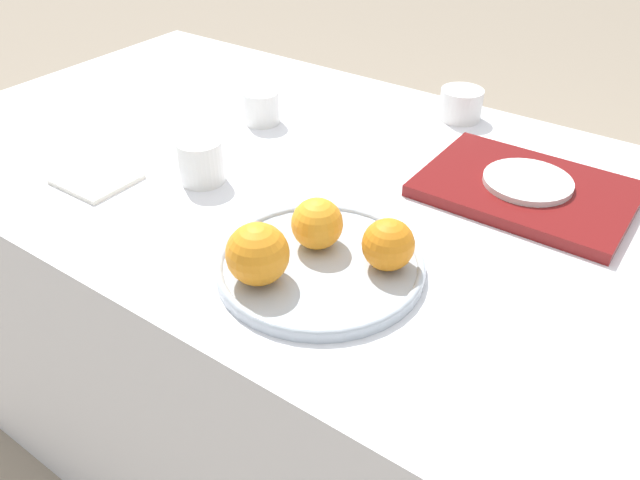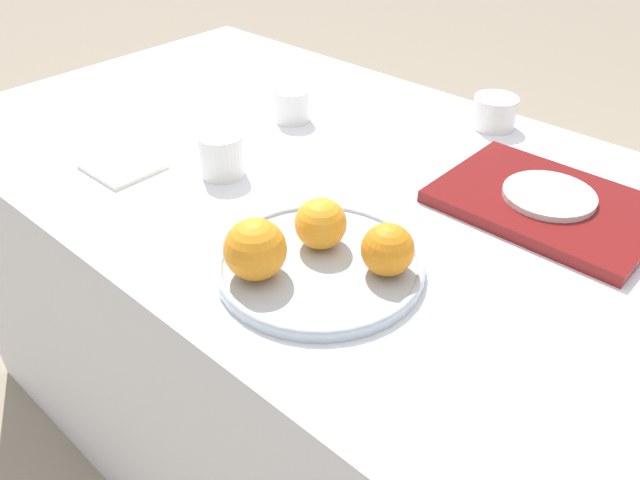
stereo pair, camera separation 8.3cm
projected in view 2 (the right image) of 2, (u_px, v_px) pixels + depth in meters
The scene contains 12 objects.
ground_plane at pixel (330, 436), 1.51m from camera, with size 12.00×12.00×0.00m, color gray.
table at pixel (332, 325), 1.30m from camera, with size 1.56×0.86×0.73m.
fruit_platter at pixel (320, 264), 0.85m from camera, with size 0.29×0.29×0.02m.
orange_0 at pixel (321, 223), 0.86m from camera, with size 0.07×0.07×0.07m.
orange_1 at pixel (388, 250), 0.81m from camera, with size 0.07×0.07×0.07m.
orange_2 at pixel (255, 249), 0.80m from camera, with size 0.08×0.08×0.08m.
serving_tray at pixel (547, 203), 0.98m from camera, with size 0.33×0.24×0.02m.
side_plate at pixel (549, 195), 0.97m from camera, with size 0.14×0.14×0.01m.
cup_0 at pixel (222, 155), 1.05m from camera, with size 0.08×0.08×0.07m.
cup_1 at pixel (494, 112), 1.21m from camera, with size 0.08×0.08×0.06m.
cup_2 at pixel (292, 105), 1.24m from camera, with size 0.07×0.07×0.06m.
napkin at pixel (123, 166), 1.09m from camera, with size 0.12×0.11×0.01m.
Camera 2 is at (0.62, -0.72, 1.26)m, focal length 35.00 mm.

